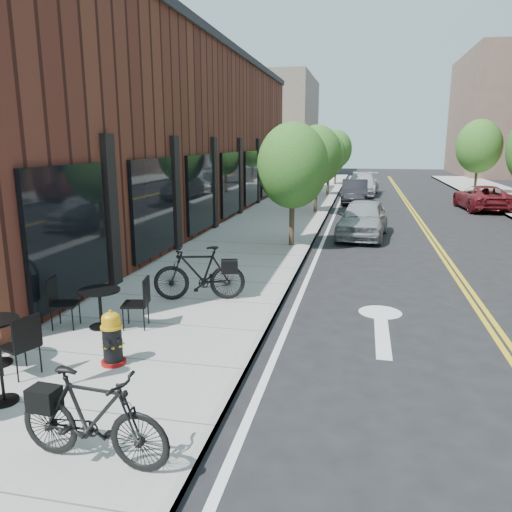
# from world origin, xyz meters

# --- Properties ---
(ground) EXTENTS (120.00, 120.00, 0.00)m
(ground) POSITION_xyz_m (0.00, 0.00, 0.00)
(ground) COLOR black
(ground) RESTS_ON ground
(sidewalk_near) EXTENTS (4.00, 70.00, 0.12)m
(sidewalk_near) POSITION_xyz_m (-2.00, 10.00, 0.06)
(sidewalk_near) COLOR #9E9B93
(sidewalk_near) RESTS_ON ground
(building_near) EXTENTS (5.00, 28.00, 7.00)m
(building_near) POSITION_xyz_m (-6.50, 14.00, 3.50)
(building_near) COLOR #4B2018
(building_near) RESTS_ON ground
(bg_building_left) EXTENTS (8.00, 14.00, 10.00)m
(bg_building_left) POSITION_xyz_m (-8.00, 48.00, 5.00)
(bg_building_left) COLOR #726656
(bg_building_left) RESTS_ON ground
(tree_near_a) EXTENTS (2.20, 2.20, 3.81)m
(tree_near_a) POSITION_xyz_m (-0.60, 9.00, 2.60)
(tree_near_a) COLOR #382B1E
(tree_near_a) RESTS_ON sidewalk_near
(tree_near_b) EXTENTS (2.30, 2.30, 3.98)m
(tree_near_b) POSITION_xyz_m (-0.60, 17.00, 2.71)
(tree_near_b) COLOR #382B1E
(tree_near_b) RESTS_ON sidewalk_near
(tree_near_c) EXTENTS (2.10, 2.10, 3.67)m
(tree_near_c) POSITION_xyz_m (-0.60, 25.00, 2.53)
(tree_near_c) COLOR #382B1E
(tree_near_c) RESTS_ON sidewalk_near
(tree_near_d) EXTENTS (2.40, 2.40, 4.11)m
(tree_near_d) POSITION_xyz_m (-0.60, 33.00, 2.79)
(tree_near_d) COLOR #382B1E
(tree_near_d) RESTS_ON sidewalk_near
(tree_far_c) EXTENTS (2.80, 2.80, 4.62)m
(tree_far_c) POSITION_xyz_m (8.60, 28.00, 3.06)
(tree_far_c) COLOR #382B1E
(tree_far_c) RESTS_ON sidewalk_far
(fire_hydrant) EXTENTS (0.44, 0.44, 0.83)m
(fire_hydrant) POSITION_xyz_m (-1.93, -0.22, 0.51)
(fire_hydrant) COLOR maroon
(fire_hydrant) RESTS_ON sidewalk_near
(bicycle_left) EXTENTS (1.95, 1.00, 1.13)m
(bicycle_left) POSITION_xyz_m (-1.66, 2.98, 0.68)
(bicycle_left) COLOR black
(bicycle_left) RESTS_ON sidewalk_near
(bicycle_right) EXTENTS (1.72, 0.60, 1.02)m
(bicycle_right) POSITION_xyz_m (-0.99, -2.41, 0.63)
(bicycle_right) COLOR black
(bicycle_right) RESTS_ON sidewalk_near
(bistro_set_c) EXTENTS (1.71, 0.86, 0.90)m
(bistro_set_c) POSITION_xyz_m (-2.86, 1.10, 0.57)
(bistro_set_c) COLOR black
(bistro_set_c) RESTS_ON sidewalk_near
(parked_car_a) EXTENTS (1.98, 4.08, 1.34)m
(parked_car_a) POSITION_xyz_m (1.60, 11.46, 0.67)
(parked_car_a) COLOR #95989C
(parked_car_a) RESTS_ON ground
(parked_car_b) EXTENTS (1.41, 3.95, 1.30)m
(parked_car_b) POSITION_xyz_m (1.11, 21.68, 0.65)
(parked_car_b) COLOR black
(parked_car_b) RESTS_ON ground
(parked_car_c) EXTENTS (2.38, 4.98, 1.40)m
(parked_car_c) POSITION_xyz_m (1.47, 26.28, 0.70)
(parked_car_c) COLOR silver
(parked_car_c) RESTS_ON ground
(parked_car_far) EXTENTS (2.35, 4.56, 1.23)m
(parked_car_far) POSITION_xyz_m (7.39, 20.19, 0.62)
(parked_car_far) COLOR maroon
(parked_car_far) RESTS_ON ground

